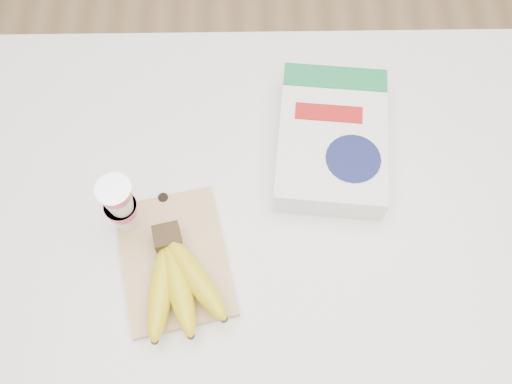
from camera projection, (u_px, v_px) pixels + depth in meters
room at (256, 114)px, 0.79m from camera, size 4.00×4.00×4.00m
table at (256, 290)px, 1.54m from camera, size 1.35×0.90×1.02m
cutting_board at (174, 259)px, 1.04m from camera, size 0.24×0.29×0.01m
bananas at (178, 281)px, 0.99m from camera, size 0.16×0.22×0.07m
yogurt_stack at (120, 205)px, 1.00m from camera, size 0.07×0.06×0.14m
cereal_box at (332, 139)px, 1.12m from camera, size 0.24×0.33×0.07m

